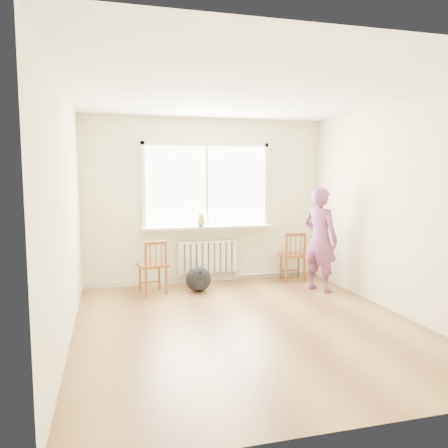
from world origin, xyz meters
TOP-DOWN VIEW (x-y plane):
  - floor at (0.00, 0.00)m, footprint 4.50×4.50m
  - ceiling at (0.00, 0.00)m, footprint 4.50×4.50m
  - back_wall at (0.00, 2.25)m, footprint 4.00×0.01m
  - window at (0.00, 2.22)m, footprint 2.12×0.05m
  - windowsill at (0.00, 2.14)m, footprint 2.15×0.22m
  - radiator at (0.00, 2.16)m, footprint 1.00×0.12m
  - heating_pipe at (1.25, 2.19)m, footprint 1.40×0.04m
  - baseboard at (0.00, 2.23)m, footprint 4.00×0.03m
  - chair_left at (-0.94, 1.65)m, footprint 0.48×0.47m
  - chair_right at (1.41, 1.89)m, footprint 0.45×0.43m
  - person at (1.55, 1.21)m, footprint 0.62×0.70m
  - cat at (-0.14, 2.06)m, footprint 0.19×0.37m
  - backpack at (-0.27, 1.62)m, footprint 0.40×0.30m

SIDE VIEW (x-z plane):
  - floor at x=0.00m, z-range 0.00..0.00m
  - baseboard at x=0.00m, z-range 0.00..0.08m
  - heating_pipe at x=1.25m, z-range 0.06..0.10m
  - backpack at x=-0.27m, z-range 0.00..0.39m
  - chair_left at x=-0.94m, z-range 0.00..0.82m
  - chair_right at x=1.41m, z-range 0.00..0.84m
  - radiator at x=0.00m, z-range 0.16..0.71m
  - person at x=1.55m, z-range 0.00..1.60m
  - windowsill at x=0.00m, z-range 0.91..0.95m
  - cat at x=-0.14m, z-range 0.93..1.18m
  - back_wall at x=0.00m, z-range 0.00..2.70m
  - window at x=0.00m, z-range 0.95..2.37m
  - ceiling at x=0.00m, z-range 2.70..2.70m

